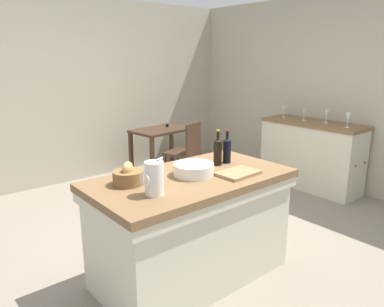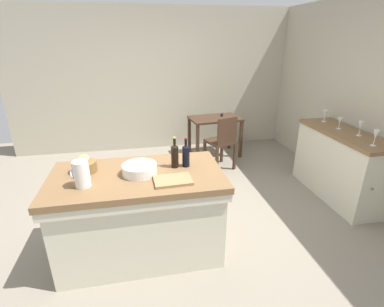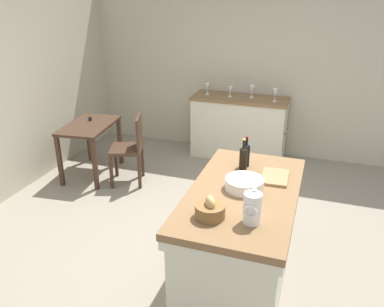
{
  "view_description": "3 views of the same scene",
  "coord_description": "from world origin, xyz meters",
  "px_view_note": "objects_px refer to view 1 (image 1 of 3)",
  "views": [
    {
      "loc": [
        -2.19,
        -2.6,
        1.79
      ],
      "look_at": [
        0.03,
        0.06,
        0.88
      ],
      "focal_mm": 34.65,
      "sensor_mm": 36.0,
      "label": 1
    },
    {
      "loc": [
        -0.38,
        -2.9,
        2.05
      ],
      "look_at": [
        0.21,
        0.1,
        0.81
      ],
      "focal_mm": 26.56,
      "sensor_mm": 36.0,
      "label": 2
    },
    {
      "loc": [
        -3.27,
        -1.0,
        2.44
      ],
      "look_at": [
        0.28,
        0.21,
        0.83
      ],
      "focal_mm": 36.93,
      "sensor_mm": 36.0,
      "label": 3
    }
  ],
  "objects_px": {
    "island_table": "(191,223)",
    "wooden_chair": "(186,152)",
    "side_cabinet": "(311,155)",
    "writing_desk": "(162,136)",
    "wine_bottle_dark": "(227,150)",
    "wine_glass_right": "(284,109)",
    "cutting_board": "(238,173)",
    "bread_basket": "(128,176)",
    "pitcher": "(154,178)",
    "wine_glass_middle": "(304,113)",
    "wine_bottle_amber": "(218,151)",
    "wine_glass_far_left": "(348,117)",
    "wash_bowl": "(194,169)",
    "wine_glass_left": "(327,114)"
  },
  "relations": [
    {
      "from": "side_cabinet",
      "to": "wine_glass_right",
      "type": "height_order",
      "value": "wine_glass_right"
    },
    {
      "from": "side_cabinet",
      "to": "wine_glass_middle",
      "type": "height_order",
      "value": "wine_glass_middle"
    },
    {
      "from": "pitcher",
      "to": "wash_bowl",
      "type": "xyz_separation_m",
      "value": [
        0.48,
        0.15,
        -0.07
      ]
    },
    {
      "from": "island_table",
      "to": "cutting_board",
      "type": "relative_size",
      "value": 4.88
    },
    {
      "from": "wooden_chair",
      "to": "bread_basket",
      "type": "relative_size",
      "value": 4.13
    },
    {
      "from": "wine_glass_right",
      "to": "wine_glass_far_left",
      "type": "bearing_deg",
      "value": -94.05
    },
    {
      "from": "writing_desk",
      "to": "wine_glass_middle",
      "type": "relative_size",
      "value": 6.32
    },
    {
      "from": "writing_desk",
      "to": "wine_bottle_amber",
      "type": "distance_m",
      "value": 2.56
    },
    {
      "from": "wooden_chair",
      "to": "wine_bottle_amber",
      "type": "xyz_separation_m",
      "value": [
        -1.0,
        -1.68,
        0.5
      ]
    },
    {
      "from": "side_cabinet",
      "to": "wine_glass_middle",
      "type": "distance_m",
      "value": 0.59
    },
    {
      "from": "cutting_board",
      "to": "island_table",
      "type": "bearing_deg",
      "value": 145.62
    },
    {
      "from": "writing_desk",
      "to": "wine_bottle_dark",
      "type": "bearing_deg",
      "value": -112.21
    },
    {
      "from": "pitcher",
      "to": "wine_glass_right",
      "type": "height_order",
      "value": "pitcher"
    },
    {
      "from": "wine_bottle_dark",
      "to": "wine_glass_right",
      "type": "relative_size",
      "value": 1.74
    },
    {
      "from": "wine_glass_far_left",
      "to": "wine_glass_middle",
      "type": "height_order",
      "value": "wine_glass_far_left"
    },
    {
      "from": "wine_bottle_amber",
      "to": "wine_glass_far_left",
      "type": "height_order",
      "value": "wine_bottle_amber"
    },
    {
      "from": "side_cabinet",
      "to": "wine_glass_right",
      "type": "relative_size",
      "value": 8.39
    },
    {
      "from": "side_cabinet",
      "to": "wine_glass_left",
      "type": "relative_size",
      "value": 7.83
    },
    {
      "from": "side_cabinet",
      "to": "cutting_board",
      "type": "height_order",
      "value": "side_cabinet"
    },
    {
      "from": "wooden_chair",
      "to": "wine_glass_right",
      "type": "bearing_deg",
      "value": -25.37
    },
    {
      "from": "wine_bottle_dark",
      "to": "wine_glass_right",
      "type": "distance_m",
      "value": 2.46
    },
    {
      "from": "wine_bottle_amber",
      "to": "wine_glass_right",
      "type": "height_order",
      "value": "wine_bottle_amber"
    },
    {
      "from": "wine_bottle_dark",
      "to": "wine_glass_left",
      "type": "bearing_deg",
      "value": 9.66
    },
    {
      "from": "island_table",
      "to": "wash_bowl",
      "type": "height_order",
      "value": "wash_bowl"
    },
    {
      "from": "bread_basket",
      "to": "wine_bottle_dark",
      "type": "relative_size",
      "value": 0.75
    },
    {
      "from": "wine_glass_far_left",
      "to": "bread_basket",
      "type": "bearing_deg",
      "value": 179.53
    },
    {
      "from": "pitcher",
      "to": "bread_basket",
      "type": "distance_m",
      "value": 0.31
    },
    {
      "from": "wine_glass_right",
      "to": "wooden_chair",
      "type": "bearing_deg",
      "value": 154.63
    },
    {
      "from": "bread_basket",
      "to": "wash_bowl",
      "type": "bearing_deg",
      "value": -15.93
    },
    {
      "from": "island_table",
      "to": "bread_basket",
      "type": "xyz_separation_m",
      "value": [
        -0.48,
        0.15,
        0.47
      ]
    },
    {
      "from": "bread_basket",
      "to": "cutting_board",
      "type": "relative_size",
      "value": 0.67
    },
    {
      "from": "writing_desk",
      "to": "wine_glass_left",
      "type": "distance_m",
      "value": 2.37
    },
    {
      "from": "wooden_chair",
      "to": "pitcher",
      "type": "xyz_separation_m",
      "value": [
        -1.82,
        -1.92,
        0.5
      ]
    },
    {
      "from": "cutting_board",
      "to": "wine_glass_right",
      "type": "relative_size",
      "value": 1.95
    },
    {
      "from": "wine_bottle_amber",
      "to": "wine_glass_middle",
      "type": "height_order",
      "value": "wine_bottle_amber"
    },
    {
      "from": "side_cabinet",
      "to": "wine_glass_middle",
      "type": "xyz_separation_m",
      "value": [
        -0.01,
        0.15,
        0.57
      ]
    },
    {
      "from": "wine_bottle_amber",
      "to": "wine_glass_middle",
      "type": "relative_size",
      "value": 2.04
    },
    {
      "from": "wooden_chair",
      "to": "island_table",
      "type": "bearing_deg",
      "value": -127.84
    },
    {
      "from": "side_cabinet",
      "to": "writing_desk",
      "type": "bearing_deg",
      "value": 125.55
    },
    {
      "from": "writing_desk",
      "to": "bread_basket",
      "type": "height_order",
      "value": "bread_basket"
    },
    {
      "from": "side_cabinet",
      "to": "bread_basket",
      "type": "bearing_deg",
      "value": -171.37
    },
    {
      "from": "wash_bowl",
      "to": "wine_glass_far_left",
      "type": "bearing_deg",
      "value": 2.62
    },
    {
      "from": "wooden_chair",
      "to": "wine_glass_right",
      "type": "relative_size",
      "value": 5.42
    },
    {
      "from": "cutting_board",
      "to": "wine_glass_left",
      "type": "height_order",
      "value": "wine_glass_left"
    },
    {
      "from": "bread_basket",
      "to": "cutting_board",
      "type": "bearing_deg",
      "value": -24.52
    },
    {
      "from": "writing_desk",
      "to": "wine_glass_right",
      "type": "xyz_separation_m",
      "value": [
        1.28,
        -1.26,
        0.43
      ]
    },
    {
      "from": "island_table",
      "to": "wooden_chair",
      "type": "relative_size",
      "value": 1.75
    },
    {
      "from": "wine_glass_right",
      "to": "bread_basket",
      "type": "bearing_deg",
      "value": -162.75
    },
    {
      "from": "side_cabinet",
      "to": "wine_glass_left",
      "type": "height_order",
      "value": "wine_glass_left"
    },
    {
      "from": "side_cabinet",
      "to": "bread_basket",
      "type": "xyz_separation_m",
      "value": [
        -3.16,
        -0.48,
        0.48
      ]
    }
  ]
}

